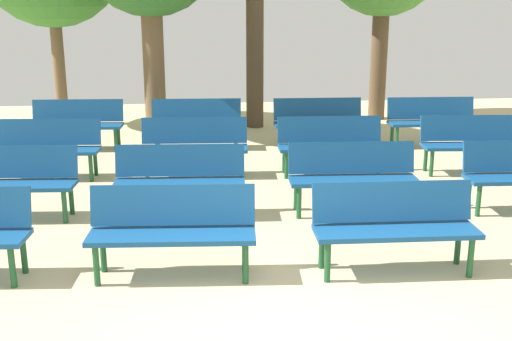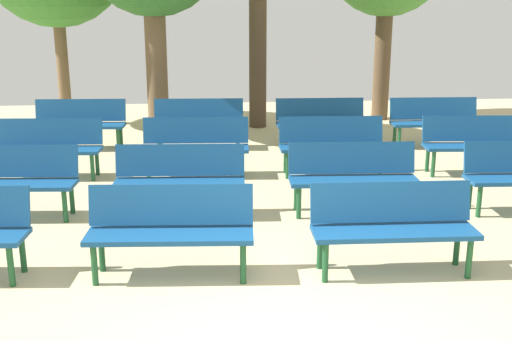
% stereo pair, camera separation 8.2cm
% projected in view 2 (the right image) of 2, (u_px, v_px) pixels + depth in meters
% --- Properties ---
extents(bench_r0_c1, '(1.63, 0.58, 0.87)m').
position_uv_depth(bench_r0_c1, '(170.00, 225.00, 6.06)').
color(bench_r0_c1, navy).
rests_on(bench_r0_c1, ground_plane).
extents(bench_r0_c2, '(1.61, 0.52, 0.87)m').
position_uv_depth(bench_r0_c2, '(393.00, 222.00, 6.14)').
color(bench_r0_c2, navy).
rests_on(bench_r0_c2, ground_plane).
extents(bench_r1_c0, '(1.63, 0.59, 0.87)m').
position_uv_depth(bench_r1_c0, '(11.00, 177.00, 7.69)').
color(bench_r1_c0, navy).
rests_on(bench_r1_c0, ground_plane).
extents(bench_r1_c1, '(1.62, 0.57, 0.87)m').
position_uv_depth(bench_r1_c1, '(180.00, 176.00, 7.74)').
color(bench_r1_c1, navy).
rests_on(bench_r1_c1, ground_plane).
extents(bench_r1_c2, '(1.62, 0.56, 0.87)m').
position_uv_depth(bench_r1_c2, '(353.00, 173.00, 7.85)').
color(bench_r1_c2, navy).
rests_on(bench_r1_c2, ground_plane).
extents(bench_r2_c0, '(1.63, 0.58, 0.87)m').
position_uv_depth(bench_r2_c0, '(48.00, 144.00, 9.40)').
color(bench_r2_c0, navy).
rests_on(bench_r2_c0, ground_plane).
extents(bench_r2_c1, '(1.62, 0.57, 0.87)m').
position_uv_depth(bench_r2_c1, '(196.00, 143.00, 9.49)').
color(bench_r2_c1, navy).
rests_on(bench_r2_c1, ground_plane).
extents(bench_r2_c2, '(1.61, 0.53, 0.87)m').
position_uv_depth(bench_r2_c2, '(332.00, 142.00, 9.56)').
color(bench_r2_c2, navy).
rests_on(bench_r2_c2, ground_plane).
extents(bench_r2_c3, '(1.63, 0.60, 0.87)m').
position_uv_depth(bench_r2_c3, '(476.00, 141.00, 9.62)').
color(bench_r2_c3, navy).
rests_on(bench_r2_c3, ground_plane).
extents(bench_r3_c0, '(1.62, 0.56, 0.87)m').
position_uv_depth(bench_r3_c0, '(80.00, 121.00, 11.19)').
color(bench_r3_c0, navy).
rests_on(bench_r3_c0, ground_plane).
extents(bench_r3_c1, '(1.62, 0.56, 0.87)m').
position_uv_depth(bench_r3_c1, '(199.00, 120.00, 11.24)').
color(bench_r3_c1, navy).
rests_on(bench_r3_c1, ground_plane).
extents(bench_r3_c2, '(1.61, 0.52, 0.87)m').
position_uv_depth(bench_r3_c2, '(321.00, 120.00, 11.31)').
color(bench_r3_c2, navy).
rests_on(bench_r3_c2, ground_plane).
extents(bench_r3_c3, '(1.62, 0.54, 0.87)m').
position_uv_depth(bench_r3_c3, '(435.00, 119.00, 11.38)').
color(bench_r3_c3, navy).
rests_on(bench_r3_c3, ground_plane).
extents(tree_2, '(0.36, 0.36, 2.95)m').
position_uv_depth(tree_2, '(258.00, 56.00, 12.85)').
color(tree_2, '#4C3A28').
rests_on(tree_2, ground_plane).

